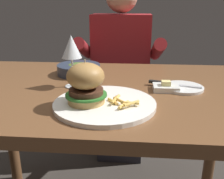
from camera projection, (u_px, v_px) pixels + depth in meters
dining_table at (100, 109)px, 0.98m from camera, size 1.26×0.79×0.74m
main_plate at (105, 104)px, 0.77m from camera, size 0.32×0.32×0.01m
burger_sandwich at (86, 83)px, 0.74m from camera, size 0.13×0.13×0.13m
fries_pile at (121, 102)px, 0.75m from camera, size 0.10×0.10×0.02m
wine_glass at (72, 48)px, 0.90m from camera, size 0.07×0.07×0.19m
bread_plate at (183, 88)px, 0.93m from camera, size 0.15×0.15×0.01m
table_knife at (170, 84)px, 0.94m from camera, size 0.19×0.07×0.01m
butter_dish at (166, 87)px, 0.91m from camera, size 0.09×0.07×0.04m
soup_bowl at (79, 69)px, 1.11m from camera, size 0.19×0.19×0.05m
diner_person at (121, 80)px, 1.64m from camera, size 0.51×0.36×1.18m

